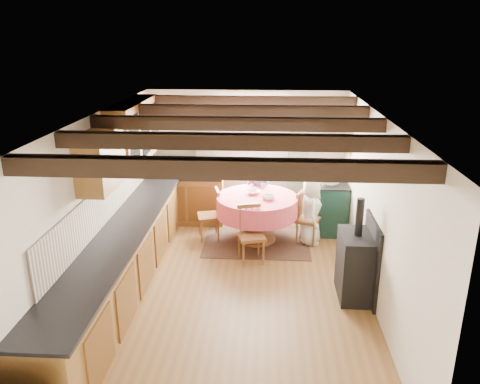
# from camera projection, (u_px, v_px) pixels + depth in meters

# --- Properties ---
(floor) EXTENTS (3.60, 5.50, 0.00)m
(floor) POSITION_uv_depth(u_px,v_px,m) (236.00, 289.00, 6.48)
(floor) COLOR brown
(floor) RESTS_ON ground
(ceiling) EXTENTS (3.60, 5.50, 0.00)m
(ceiling) POSITION_uv_depth(u_px,v_px,m) (236.00, 116.00, 5.71)
(ceiling) COLOR white
(ceiling) RESTS_ON ground
(wall_back) EXTENTS (3.60, 0.00, 2.40)m
(wall_back) POSITION_uv_depth(u_px,v_px,m) (246.00, 156.00, 8.69)
(wall_back) COLOR silver
(wall_back) RESTS_ON ground
(wall_front) EXTENTS (3.60, 0.00, 2.40)m
(wall_front) POSITION_uv_depth(u_px,v_px,m) (211.00, 339.00, 3.50)
(wall_front) COLOR silver
(wall_front) RESTS_ON ground
(wall_left) EXTENTS (0.00, 5.50, 2.40)m
(wall_left) POSITION_uv_depth(u_px,v_px,m) (101.00, 205.00, 6.20)
(wall_left) COLOR silver
(wall_left) RESTS_ON ground
(wall_right) EXTENTS (0.00, 5.50, 2.40)m
(wall_right) POSITION_uv_depth(u_px,v_px,m) (376.00, 211.00, 5.99)
(wall_right) COLOR silver
(wall_right) RESTS_ON ground
(beam_a) EXTENTS (3.60, 0.16, 0.16)m
(beam_a) POSITION_uv_depth(u_px,v_px,m) (219.00, 168.00, 3.85)
(beam_a) COLOR black
(beam_a) RESTS_ON ceiling
(beam_b) EXTENTS (3.60, 0.16, 0.16)m
(beam_b) POSITION_uv_depth(u_px,v_px,m) (229.00, 141.00, 4.79)
(beam_b) COLOR black
(beam_b) RESTS_ON ceiling
(beam_c) EXTENTS (3.60, 0.16, 0.16)m
(beam_c) POSITION_uv_depth(u_px,v_px,m) (236.00, 124.00, 5.74)
(beam_c) COLOR black
(beam_c) RESTS_ON ceiling
(beam_d) EXTENTS (3.60, 0.16, 0.16)m
(beam_d) POSITION_uv_depth(u_px,v_px,m) (241.00, 111.00, 6.68)
(beam_d) COLOR black
(beam_d) RESTS_ON ceiling
(beam_e) EXTENTS (3.60, 0.16, 0.16)m
(beam_e) POSITION_uv_depth(u_px,v_px,m) (245.00, 101.00, 7.62)
(beam_e) COLOR black
(beam_e) RESTS_ON ceiling
(splash_left) EXTENTS (0.02, 4.50, 0.55)m
(splash_left) POSITION_uv_depth(u_px,v_px,m) (110.00, 198.00, 6.48)
(splash_left) COLOR beige
(splash_left) RESTS_ON wall_left
(splash_back) EXTENTS (1.40, 0.02, 0.55)m
(splash_back) POSITION_uv_depth(u_px,v_px,m) (193.00, 155.00, 8.73)
(splash_back) COLOR beige
(splash_back) RESTS_ON wall_back
(base_cabinet_left) EXTENTS (0.60, 5.30, 0.88)m
(base_cabinet_left) POSITION_uv_depth(u_px,v_px,m) (128.00, 257.00, 6.43)
(base_cabinet_left) COLOR #926027
(base_cabinet_left) RESTS_ON floor
(base_cabinet_back) EXTENTS (1.30, 0.60, 0.88)m
(base_cabinet_back) POSITION_uv_depth(u_px,v_px,m) (189.00, 198.00, 8.71)
(base_cabinet_back) COLOR #926027
(base_cabinet_back) RESTS_ON floor
(worktop_left) EXTENTS (0.64, 5.30, 0.04)m
(worktop_left) POSITION_uv_depth(u_px,v_px,m) (126.00, 227.00, 6.28)
(worktop_left) COLOR black
(worktop_left) RESTS_ON base_cabinet_left
(worktop_back) EXTENTS (1.30, 0.64, 0.04)m
(worktop_back) POSITION_uv_depth(u_px,v_px,m) (188.00, 175.00, 8.55)
(worktop_back) COLOR black
(worktop_back) RESTS_ON base_cabinet_back
(wall_cabinet_glass) EXTENTS (0.34, 1.80, 0.90)m
(wall_cabinet_glass) POSITION_uv_depth(u_px,v_px,m) (134.00, 131.00, 7.08)
(wall_cabinet_glass) COLOR #926027
(wall_cabinet_glass) RESTS_ON wall_left
(wall_cabinet_solid) EXTENTS (0.34, 0.90, 0.70)m
(wall_cabinet_solid) POSITION_uv_depth(u_px,v_px,m) (101.00, 160.00, 5.68)
(wall_cabinet_solid) COLOR #926027
(wall_cabinet_solid) RESTS_ON wall_left
(window_frame) EXTENTS (1.34, 0.03, 1.54)m
(window_frame) POSITION_uv_depth(u_px,v_px,m) (252.00, 135.00, 8.54)
(window_frame) COLOR white
(window_frame) RESTS_ON wall_back
(window_pane) EXTENTS (1.20, 0.01, 1.40)m
(window_pane) POSITION_uv_depth(u_px,v_px,m) (252.00, 135.00, 8.55)
(window_pane) COLOR white
(window_pane) RESTS_ON wall_back
(curtain_left) EXTENTS (0.35, 0.10, 2.10)m
(curtain_left) POSITION_uv_depth(u_px,v_px,m) (206.00, 162.00, 8.67)
(curtain_left) COLOR gray
(curtain_left) RESTS_ON wall_back
(curtain_right) EXTENTS (0.35, 0.10, 2.10)m
(curtain_right) POSITION_uv_depth(u_px,v_px,m) (298.00, 163.00, 8.57)
(curtain_right) COLOR gray
(curtain_right) RESTS_ON wall_back
(curtain_rod) EXTENTS (2.00, 0.03, 0.03)m
(curtain_rod) POSITION_uv_depth(u_px,v_px,m) (252.00, 102.00, 8.27)
(curtain_rod) COLOR black
(curtain_rod) RESTS_ON wall_back
(wall_picture) EXTENTS (0.04, 0.50, 0.60)m
(wall_picture) POSITION_uv_depth(u_px,v_px,m) (349.00, 135.00, 8.00)
(wall_picture) COLOR gold
(wall_picture) RESTS_ON wall_right
(wall_plate) EXTENTS (0.30, 0.02, 0.30)m
(wall_plate) POSITION_uv_depth(u_px,v_px,m) (305.00, 130.00, 8.44)
(wall_plate) COLOR silver
(wall_plate) RESTS_ON wall_back
(rug) EXTENTS (1.76, 1.37, 0.01)m
(rug) POSITION_uv_depth(u_px,v_px,m) (257.00, 241.00, 7.96)
(rug) COLOR #4E3326
(rug) RESTS_ON floor
(dining_table) EXTENTS (1.34, 1.34, 0.81)m
(dining_table) POSITION_uv_depth(u_px,v_px,m) (257.00, 219.00, 7.83)
(dining_table) COLOR #CA6150
(dining_table) RESTS_ON floor
(chair_near) EXTENTS (0.48, 0.50, 0.90)m
(chair_near) POSITION_uv_depth(u_px,v_px,m) (251.00, 235.00, 7.13)
(chair_near) COLOR brown
(chair_near) RESTS_ON floor
(chair_left) EXTENTS (0.47, 0.46, 0.88)m
(chair_left) POSITION_uv_depth(u_px,v_px,m) (209.00, 214.00, 7.95)
(chair_left) COLOR brown
(chair_left) RESTS_ON floor
(chair_right) EXTENTS (0.50, 0.49, 0.88)m
(chair_right) POSITION_uv_depth(u_px,v_px,m) (308.00, 218.00, 7.80)
(chair_right) COLOR brown
(chair_right) RESTS_ON floor
(aga_range) EXTENTS (0.64, 0.99, 0.91)m
(aga_range) POSITION_uv_depth(u_px,v_px,m) (327.00, 204.00, 8.37)
(aga_range) COLOR #112E26
(aga_range) RESTS_ON floor
(cast_iron_stove) EXTENTS (0.42, 0.69, 1.39)m
(cast_iron_stove) POSITION_uv_depth(u_px,v_px,m) (357.00, 249.00, 6.10)
(cast_iron_stove) COLOR black
(cast_iron_stove) RESTS_ON floor
(child_far) EXTENTS (0.45, 0.30, 1.21)m
(child_far) POSITION_uv_depth(u_px,v_px,m) (258.00, 195.00, 8.38)
(child_far) COLOR #515867
(child_far) RESTS_ON floor
(child_right) EXTENTS (0.39, 0.57, 1.14)m
(child_right) POSITION_uv_depth(u_px,v_px,m) (311.00, 211.00, 7.74)
(child_right) COLOR white
(child_right) RESTS_ON floor
(bowl_a) EXTENTS (0.28, 0.28, 0.06)m
(bowl_a) POSITION_uv_depth(u_px,v_px,m) (253.00, 192.00, 7.82)
(bowl_a) COLOR silver
(bowl_a) RESTS_ON dining_table
(bowl_b) EXTENTS (0.30, 0.30, 0.07)m
(bowl_b) POSITION_uv_depth(u_px,v_px,m) (268.00, 197.00, 7.56)
(bowl_b) COLOR silver
(bowl_b) RESTS_ON dining_table
(cup) EXTENTS (0.13, 0.13, 0.08)m
(cup) POSITION_uv_depth(u_px,v_px,m) (263.00, 186.00, 8.10)
(cup) COLOR silver
(cup) RESTS_ON dining_table
(canister_tall) EXTENTS (0.14, 0.14, 0.23)m
(canister_tall) POSITION_uv_depth(u_px,v_px,m) (173.00, 168.00, 8.48)
(canister_tall) COLOR #262628
(canister_tall) RESTS_ON worktop_back
(canister_wide) EXTENTS (0.18, 0.18, 0.19)m
(canister_wide) POSITION_uv_depth(u_px,v_px,m) (194.00, 169.00, 8.51)
(canister_wide) COLOR #262628
(canister_wide) RESTS_ON worktop_back
(canister_slim) EXTENTS (0.10, 0.10, 0.27)m
(canister_slim) POSITION_uv_depth(u_px,v_px,m) (202.00, 167.00, 8.48)
(canister_slim) COLOR #262628
(canister_slim) RESTS_ON worktop_back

